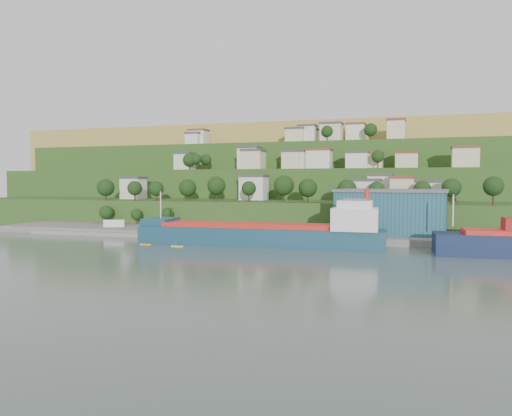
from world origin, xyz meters
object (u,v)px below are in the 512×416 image
at_px(warehouse, 391,211).
at_px(kayak_orange, 146,244).
at_px(caravan, 114,224).
at_px(cargo_ship_near, 266,235).

relative_size(warehouse, kayak_orange, 10.15).
bearing_deg(caravan, cargo_ship_near, -40.04).
distance_m(cargo_ship_near, caravan, 59.47).
relative_size(cargo_ship_near, warehouse, 2.06).
distance_m(caravan, kayak_orange, 35.77).
height_order(cargo_ship_near, kayak_orange, cargo_ship_near).
height_order(warehouse, caravan, warehouse).
distance_m(warehouse, kayak_orange, 70.42).
distance_m(cargo_ship_near, warehouse, 39.01).
bearing_deg(caravan, kayak_orange, -67.91).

